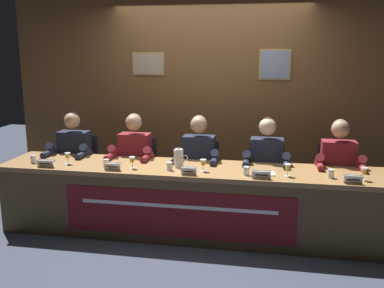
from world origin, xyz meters
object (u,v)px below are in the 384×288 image
(chair_right, at_px, (266,183))
(water_cup_right, at_px, (246,171))
(panelist_center, at_px, (198,161))
(water_pitcher_central, at_px, (179,158))
(water_cup_far_right, at_px, (331,174))
(chair_center, at_px, (201,180))
(document_stack_right, at_px, (264,174))
(juice_glass_far_left, at_px, (68,156))
(panelist_right, at_px, (266,164))
(water_cup_center, at_px, (170,167))
(chair_far_left, at_px, (80,173))
(juice_glass_left, at_px, (132,160))
(chair_left, at_px, (139,176))
(nameplate_right, at_px, (261,175))
(nameplate_left, at_px, (113,166))
(panelist_left, at_px, (133,158))
(panelist_far_right, at_px, (339,168))
(conference_table, at_px, (190,191))
(juice_glass_far_right, at_px, (364,172))
(panelist_far_left, at_px, (72,155))
(nameplate_center, at_px, (189,171))
(nameplate_far_left, at_px, (46,163))
(nameplate_far_right, at_px, (353,179))
(juice_glass_right, at_px, (288,168))
(water_cup_far_left, at_px, (33,160))
(water_cup_left, at_px, (106,164))

(chair_right, relative_size, water_cup_right, 10.54)
(panelist_center, relative_size, water_pitcher_central, 5.83)
(chair_right, distance_m, water_cup_far_right, 0.99)
(chair_center, relative_size, document_stack_right, 3.95)
(chair_right, xyz_separation_m, water_cup_far_right, (0.62, -0.69, 0.34))
(juice_glass_far_left, xyz_separation_m, panelist_right, (2.11, 0.47, -0.11))
(water_cup_center, bearing_deg, juice_glass_far_left, 177.46)
(chair_far_left, bearing_deg, juice_glass_left, -37.57)
(chair_left, height_order, chair_right, same)
(nameplate_right, bearing_deg, document_stack_right, 81.49)
(nameplate_left, bearing_deg, panelist_left, 88.74)
(panelist_center, height_order, panelist_right, same)
(chair_right, xyz_separation_m, panelist_far_right, (0.77, -0.20, 0.28))
(conference_table, height_order, nameplate_left, nameplate_left)
(panelist_left, distance_m, juice_glass_far_right, 2.51)
(panelist_far_left, xyz_separation_m, water_pitcher_central, (1.39, -0.37, 0.12))
(nameplate_center, bearing_deg, nameplate_far_left, 179.60)
(nameplate_far_right, bearing_deg, juice_glass_far_right, 46.00)
(juice_glass_far_left, distance_m, water_pitcher_central, 1.21)
(panelist_far_left, bearing_deg, panelist_far_right, 0.00)
(nameplate_left, distance_m, nameplate_far_right, 2.35)
(juice_glass_left, xyz_separation_m, chair_right, (1.37, 0.71, -0.39))
(nameplate_far_left, bearing_deg, juice_glass_left, 7.30)
(juice_glass_far_left, xyz_separation_m, water_cup_right, (1.93, -0.08, -0.05))
(panelist_far_left, relative_size, juice_glass_right, 9.87)
(conference_table, height_order, panelist_center, panelist_center)
(water_cup_center, height_order, nameplate_right, water_cup_center)
(water_cup_far_left, bearing_deg, chair_left, 35.84)
(water_cup_left, distance_m, nameplate_right, 1.62)
(water_cup_left, distance_m, panelist_right, 1.73)
(panelist_far_left, distance_m, nameplate_far_left, 0.63)
(nameplate_left, bearing_deg, chair_far_left, 132.48)
(chair_center, bearing_deg, water_cup_right, -52.04)
(water_cup_right, distance_m, water_cup_far_right, 0.81)
(panelist_far_right, bearing_deg, water_cup_far_left, -171.28)
(juice_glass_far_left, height_order, chair_center, chair_center)
(nameplate_left, bearing_deg, nameplate_center, -1.40)
(water_cup_left, relative_size, water_cup_center, 1.00)
(panelist_right, relative_size, document_stack_right, 5.39)
(panelist_far_left, distance_m, water_cup_right, 2.18)
(panelist_center, height_order, nameplate_center, panelist_center)
(nameplate_far_right, bearing_deg, panelist_center, 157.81)
(chair_far_left, distance_m, water_cup_center, 1.55)
(juice_glass_left, relative_size, nameplate_center, 0.80)
(panelist_far_right, bearing_deg, conference_table, -162.93)
(water_cup_left, relative_size, panelist_far_right, 0.07)
(water_cup_left, distance_m, juice_glass_right, 1.87)
(conference_table, relative_size, water_cup_far_left, 48.54)
(panelist_left, bearing_deg, water_cup_far_left, -152.67)
(panelist_far_left, bearing_deg, panelist_right, 0.00)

